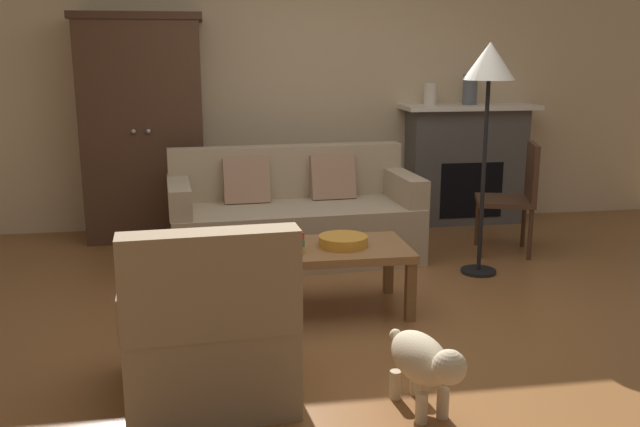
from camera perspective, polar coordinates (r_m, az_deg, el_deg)
name	(u,v)px	position (r m, az deg, el deg)	size (l,w,h in m)	color
ground_plane	(357,319)	(4.35, 3.04, -8.60)	(9.60, 9.60, 0.00)	brown
back_wall	(300,74)	(6.55, -1.67, 11.32)	(7.20, 0.10, 2.80)	beige
fireplace	(466,163)	(6.78, 11.81, 4.05)	(1.26, 0.48, 1.12)	#4C4947
armoire	(144,128)	(6.22, -14.20, 6.78)	(1.06, 0.57, 1.92)	#472D1E
couch	(294,219)	(5.51, -2.18, -0.42)	(1.97, 0.96, 0.86)	tan
coffee_table	(321,255)	(4.36, 0.04, -3.42)	(1.10, 0.60, 0.42)	olive
fruit_bowl	(343,241)	(4.36, 1.90, -2.25)	(0.31, 0.31, 0.06)	orange
book_stack	(283,241)	(4.24, -3.05, -2.25)	(0.26, 0.19, 0.13)	gold
mantel_vase_cream	(430,94)	(6.56, 8.99, 9.62)	(0.12, 0.12, 0.21)	beige
mantel_vase_slate	(470,90)	(6.69, 12.15, 9.85)	(0.13, 0.13, 0.27)	#565B66
armchair_near_left	(209,334)	(3.36, -9.04, -9.73)	(0.82, 0.82, 0.88)	#997F60
side_chair_wooden	(516,191)	(5.81, 15.75, 1.77)	(0.55, 0.55, 0.90)	#472D1E
floor_lamp	(489,75)	(5.09, 13.63, 10.93)	(0.36, 0.36, 1.67)	black
dog	(423,362)	(3.25, 8.45, -11.87)	(0.29, 0.56, 0.39)	beige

